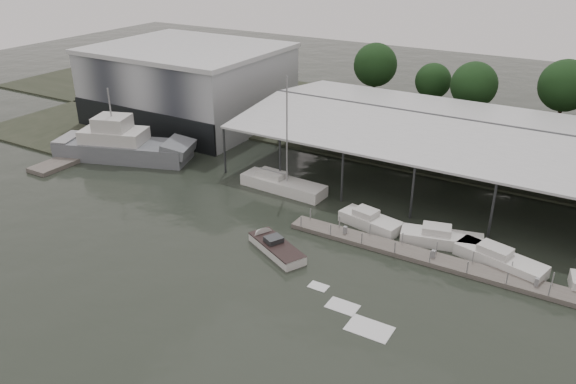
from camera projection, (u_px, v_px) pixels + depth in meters
The scene contains 13 objects.
ground at pixel (224, 271), 45.11m from camera, with size 200.00×200.00×0.00m, color black.
land_strip_far at pixel (405, 127), 77.81m from camera, with size 140.00×30.00×0.30m.
land_strip_west at pixel (132, 107), 86.97m from camera, with size 20.00×40.00×0.30m.
storage_warehouse at pixel (189, 84), 79.18m from camera, with size 24.50×20.50×10.50m.
covered_boat_shed at pixel (523, 136), 56.48m from camera, with size 58.24×24.00×6.96m.
trawler_dock at pixel (97, 149), 69.80m from camera, with size 3.00×18.00×0.50m.
floating_dock at pixel (444, 263), 45.88m from camera, with size 28.00×2.00×1.40m.
grey_trawler at pixel (124, 146), 66.84m from camera, with size 17.17×9.91×8.84m.
white_sailboat at pixel (282, 184), 58.98m from camera, with size 9.54×3.07×12.41m.
speedboat_underway at pixel (273, 245), 48.02m from camera, with size 16.63×9.21×2.00m.
moored_cruiser_0 at pixel (370, 221), 51.65m from camera, with size 6.17×3.36×1.70m.
moored_cruiser_1 at pixel (441, 238), 48.75m from camera, with size 7.28×3.79×1.70m.
moored_cruiser_2 at pixel (499, 259), 45.61m from camera, with size 7.61×4.00×1.70m.
Camera 1 is at (23.96, -30.21, 24.81)m, focal length 35.00 mm.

